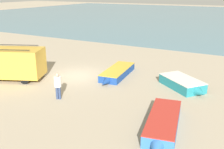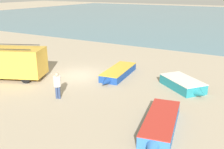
{
  "view_description": "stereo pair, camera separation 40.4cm",
  "coord_description": "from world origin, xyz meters",
  "px_view_note": "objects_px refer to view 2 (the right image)",
  "views": [
    {
      "loc": [
        11.42,
        -15.31,
        6.29
      ],
      "look_at": [
        3.68,
        -1.09,
        1.0
      ],
      "focal_mm": 42.0,
      "sensor_mm": 36.0,
      "label": 1
    },
    {
      "loc": [
        11.77,
        -15.11,
        6.29
      ],
      "look_at": [
        3.68,
        -1.09,
        1.0
      ],
      "focal_mm": 42.0,
      "sensor_mm": 36.0,
      "label": 2
    }
  ],
  "objects_px": {
    "fishing_rowboat_2": "(160,124)",
    "fisherman_1": "(57,83)",
    "fishing_rowboat_1": "(118,73)",
    "fishing_rowboat_0": "(183,84)",
    "parked_van": "(9,62)"
  },
  "relations": [
    {
      "from": "fishing_rowboat_2",
      "to": "fisherman_1",
      "type": "distance_m",
      "value": 6.69
    },
    {
      "from": "fishing_rowboat_1",
      "to": "fishing_rowboat_0",
      "type": "bearing_deg",
      "value": 81.11
    },
    {
      "from": "fishing_rowboat_1",
      "to": "fishing_rowboat_2",
      "type": "height_order",
      "value": "fishing_rowboat_2"
    },
    {
      "from": "fishing_rowboat_1",
      "to": "fishing_rowboat_2",
      "type": "bearing_deg",
      "value": 35.72
    },
    {
      "from": "fishing_rowboat_0",
      "to": "fishing_rowboat_1",
      "type": "relative_size",
      "value": 0.7
    },
    {
      "from": "fishing_rowboat_2",
      "to": "fishing_rowboat_0",
      "type": "bearing_deg",
      "value": 174.23
    },
    {
      "from": "fishing_rowboat_1",
      "to": "fishing_rowboat_2",
      "type": "xyz_separation_m",
      "value": [
        5.56,
        -6.04,
        0.03
      ]
    },
    {
      "from": "fishing_rowboat_0",
      "to": "fishing_rowboat_2",
      "type": "relative_size",
      "value": 0.71
    },
    {
      "from": "parked_van",
      "to": "fishing_rowboat_2",
      "type": "distance_m",
      "value": 12.39
    },
    {
      "from": "parked_van",
      "to": "fishing_rowboat_0",
      "type": "height_order",
      "value": "parked_van"
    },
    {
      "from": "fisherman_1",
      "to": "fishing_rowboat_2",
      "type": "bearing_deg",
      "value": 69.79
    },
    {
      "from": "fishing_rowboat_2",
      "to": "fisherman_1",
      "type": "xyz_separation_m",
      "value": [
        -6.63,
        0.5,
        0.67
      ]
    },
    {
      "from": "parked_van",
      "to": "fisherman_1",
      "type": "xyz_separation_m",
      "value": [
        5.6,
        -1.2,
        -0.27
      ]
    },
    {
      "from": "parked_van",
      "to": "fishing_rowboat_1",
      "type": "xyz_separation_m",
      "value": [
        6.67,
        4.34,
        -0.97
      ]
    },
    {
      "from": "fishing_rowboat_0",
      "to": "fishing_rowboat_2",
      "type": "xyz_separation_m",
      "value": [
        0.53,
        -5.87,
        -0.02
      ]
    }
  ]
}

